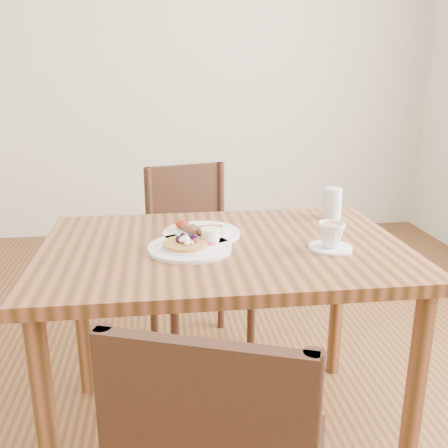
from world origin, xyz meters
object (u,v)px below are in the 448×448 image
at_px(chair_far, 195,252).
at_px(breakfast_plate, 200,232).
at_px(water_glass, 333,203).
at_px(pancake_plate, 191,245).
at_px(teacup_saucer, 331,237).
at_px(dining_table, 224,272).

relative_size(chair_far, breakfast_plate, 3.26).
distance_m(breakfast_plate, water_glass, 0.55).
bearing_deg(pancake_plate, teacup_saucer, -6.92).
bearing_deg(breakfast_plate, chair_far, 88.13).
height_order(pancake_plate, teacup_saucer, teacup_saucer).
bearing_deg(pancake_plate, water_glass, 27.21).
bearing_deg(teacup_saucer, pancake_plate, 173.08).
bearing_deg(dining_table, water_glass, 29.48).
relative_size(breakfast_plate, teacup_saucer, 1.93).
distance_m(pancake_plate, teacup_saucer, 0.45).
xyz_separation_m(chair_far, pancake_plate, (-0.06, -0.67, 0.27)).
relative_size(dining_table, chair_far, 1.36).
height_order(breakfast_plate, teacup_saucer, teacup_saucer).
distance_m(dining_table, pancake_plate, 0.16).
bearing_deg(water_glass, dining_table, -150.52).
distance_m(breakfast_plate, teacup_saucer, 0.45).
relative_size(pancake_plate, teacup_saucer, 1.93).
distance_m(dining_table, teacup_saucer, 0.37).
xyz_separation_m(breakfast_plate, water_glass, (0.53, 0.15, 0.05)).
xyz_separation_m(pancake_plate, breakfast_plate, (0.04, 0.14, -0.00)).
bearing_deg(chair_far, pancake_plate, 69.69).
relative_size(chair_far, pancake_plate, 3.26).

